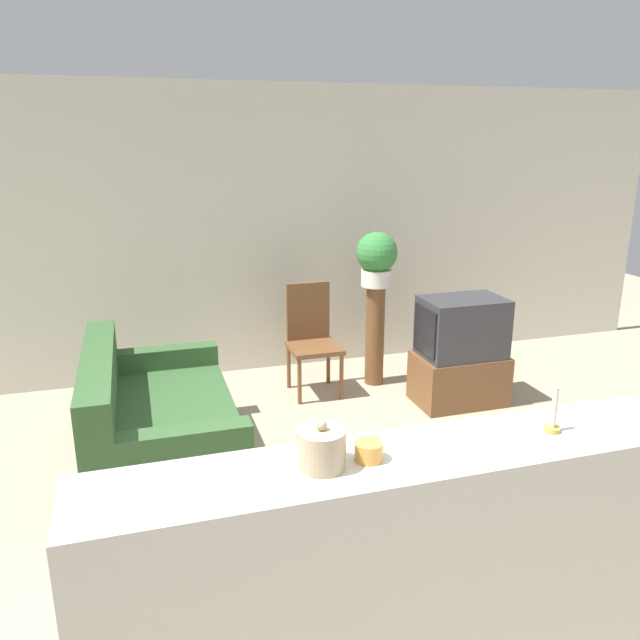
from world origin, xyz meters
TOP-DOWN VIEW (x-y plane):
  - ground_plane at (0.00, 0.00)m, footprint 14.00×14.00m
  - wall_back at (0.00, 3.43)m, footprint 9.00×0.06m
  - couch at (-0.91, 1.69)m, footprint 0.97×1.65m
  - tv_stand at (1.64, 2.08)m, footprint 0.75×0.49m
  - television at (1.63, 2.08)m, footprint 0.69×0.46m
  - wooden_chair at (0.50, 2.72)m, footprint 0.44×0.44m
  - plant_stand at (1.10, 2.71)m, footprint 0.17×0.17m
  - potted_plant at (1.10, 2.71)m, footprint 0.37×0.37m
  - foreground_counter at (0.00, -0.34)m, footprint 2.59×0.44m
  - decorative_bowl at (-0.35, -0.34)m, footprint 0.19×0.19m
  - candle_jar at (-0.15, -0.34)m, footprint 0.11×0.11m
  - candlestick at (0.68, -0.34)m, footprint 0.07×0.07m

SIDE VIEW (x-z plane):
  - ground_plane at x=0.00m, z-range 0.00..0.00m
  - tv_stand at x=1.64m, z-range 0.00..0.43m
  - couch at x=-0.91m, z-range -0.13..0.73m
  - plant_stand at x=1.10m, z-range 0.00..0.93m
  - foreground_counter at x=0.00m, z-range 0.00..1.01m
  - wooden_chair at x=0.50m, z-range 0.04..1.01m
  - television at x=1.63m, z-range 0.43..0.93m
  - candle_jar at x=-0.15m, z-range 1.01..1.09m
  - candlestick at x=0.68m, z-range 0.97..1.18m
  - decorative_bowl at x=-0.35m, z-range 0.99..1.19m
  - potted_plant at x=1.10m, z-range 0.95..1.44m
  - wall_back at x=0.00m, z-range 0.00..2.70m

